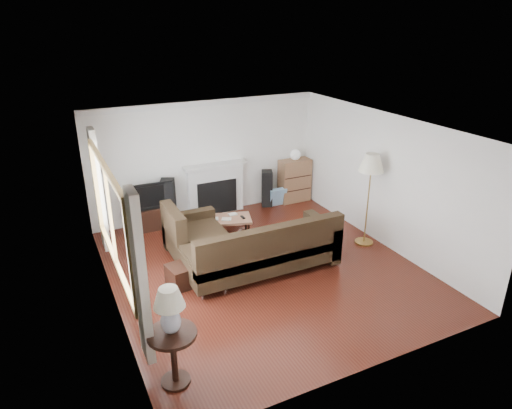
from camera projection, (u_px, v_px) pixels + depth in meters
name	position (u px, v px, depth m)	size (l,w,h in m)	color
room	(264.00, 202.00, 7.48)	(5.10, 5.60, 2.54)	#4B1A10
window	(111.00, 217.00, 6.21)	(0.12, 2.74, 1.54)	olive
curtain_near	(140.00, 279.00, 5.03)	(0.10, 0.35, 2.10)	beige
curtain_far	(99.00, 191.00, 7.55)	(0.10, 0.35, 2.10)	beige
fireplace	(216.00, 189.00, 9.99)	(1.40, 0.26, 1.15)	white
tv_stand	(150.00, 218.00, 9.40)	(0.91, 0.41, 0.46)	black
television	(148.00, 195.00, 9.21)	(0.97, 0.13, 0.56)	black
speaker_left	(169.00, 202.00, 9.48)	(0.27, 0.33, 0.99)	black
speaker_right	(267.00, 188.00, 10.47)	(0.23, 0.28, 0.84)	black
bookshelf	(294.00, 180.00, 10.71)	(0.73, 0.35, 1.01)	#8E6242
globe_lamp	(295.00, 155.00, 10.47)	(0.24, 0.24, 0.24)	white
sectional_sofa	(261.00, 246.00, 7.74)	(2.86, 2.09, 0.93)	black
coffee_table	(225.00, 227.00, 9.06)	(1.01, 0.55, 0.40)	#9C664A
footstool	(182.00, 275.00, 7.40)	(0.43, 0.43, 0.36)	black
floor_lamp	(368.00, 200.00, 8.53)	(0.46, 0.46, 1.79)	#A67E39
side_table	(174.00, 358.00, 5.36)	(0.58, 0.58, 0.73)	black
table_lamp	(170.00, 311.00, 5.11)	(0.36, 0.36, 0.59)	silver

